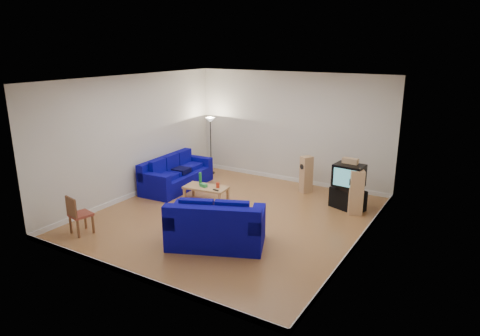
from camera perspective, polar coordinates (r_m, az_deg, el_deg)
The scene contains 16 objects.
room at distance 9.70m, azimuth -1.22°, elevation 1.96°, with size 6.01×6.51×3.21m.
sofa_three_seat at distance 12.25m, azimuth -8.62°, elevation -1.11°, with size 1.11×2.32×0.88m.
sofa_loveseat at distance 8.67m, azimuth -3.25°, elevation -8.10°, with size 2.17×1.72×0.95m.
coffee_table at distance 11.04m, azimuth -4.55°, elevation -2.75°, with size 1.18×0.69×0.41m.
bottle at distance 11.14m, azimuth -5.32°, elevation -1.43°, with size 0.08×0.08×0.32m, color #197233.
tissue_box at distance 11.00m, azimuth -4.89°, elevation -2.32°, with size 0.20×0.11×0.08m, color green.
red_canister at distance 10.92m, azimuth -2.99°, elevation -2.29°, with size 0.09×0.09×0.13m, color red.
remote at distance 10.72m, azimuth -3.25°, elevation -2.96°, with size 0.16×0.05×0.02m, color black.
tv_stand at distance 10.91m, azimuth 14.16°, elevation -4.01°, with size 0.83×0.46×0.50m, color black.
av_receiver at distance 10.78m, azimuth 14.11°, elevation -2.56°, with size 0.43×0.35×0.10m, color black.
television at distance 10.67m, azimuth 14.31°, elevation -0.96°, with size 0.74×0.59×0.54m.
centre_speaker at distance 10.68m, azimuth 14.50°, elevation 0.93°, with size 0.38×0.15×0.13m, color tan.
speaker_left at distance 11.80m, azimuth 8.81°, elevation -0.85°, with size 0.36×0.38×1.02m.
speaker_right at distance 10.51m, azimuth 15.21°, elevation -3.17°, with size 0.40×0.37×1.09m.
floor_lamp at distance 13.24m, azimuth -3.97°, elevation 5.41°, with size 0.30×0.30×1.77m.
dining_chair at distance 9.73m, azimuth -20.84°, elevation -5.66°, with size 0.49×0.49×0.86m.
Camera 1 is at (5.03, -7.94, 3.91)m, focal length 32.00 mm.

